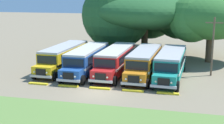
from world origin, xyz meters
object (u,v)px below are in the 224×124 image
Objects in this scene: parked_bus_slot_0 at (64,56)px; utility_pole at (213,45)px; parked_bus_slot_3 at (144,61)px; parked_bus_slot_4 at (171,63)px; broad_shade_tree at (144,12)px; parked_bus_slot_1 at (87,59)px; secondary_tree at (211,16)px; parked_bus_slot_2 at (116,59)px.

utility_pole is (16.84, 1.24, 1.86)m from parked_bus_slot_0.
parked_bus_slot_4 is (2.86, -0.18, 0.00)m from parked_bus_slot_3.
parked_bus_slot_3 is 0.59× the size of broad_shade_tree.
parked_bus_slot_1 is 17.38m from secondary_tree.
parked_bus_slot_3 is at bearing 93.10° from parked_bus_slot_1.
parked_bus_slot_2 is 14.62m from secondary_tree.
secondary_tree is (10.52, 9.16, 4.39)m from parked_bus_slot_2.
parked_bus_slot_2 is at bearing 89.39° from parked_bus_slot_0.
parked_bus_slot_3 is 1.00× the size of parked_bus_slot_4.
utility_pole reaches higher than parked_bus_slot_2.
parked_bus_slot_4 is at bearing 91.09° from parked_bus_slot_1.
parked_bus_slot_0 is at bearing -90.52° from parked_bus_slot_2.
parked_bus_slot_2 is 10.71m from utility_pole.
parked_bus_slot_3 is 1.02× the size of secondary_tree.
utility_pole is at bearing -52.70° from broad_shade_tree.
parked_bus_slot_1 and parked_bus_slot_2 have the same top height.
broad_shade_tree is (7.42, 13.61, 4.60)m from parked_bus_slot_0.
parked_bus_slot_3 is at bearing 88.55° from parked_bus_slot_2.
parked_bus_slot_1 is at bearing -144.93° from secondary_tree.
parked_bus_slot_1 is 0.59× the size of broad_shade_tree.
parked_bus_slot_1 is 1.02× the size of secondary_tree.
parked_bus_slot_2 is at bearing -171.91° from utility_pole.
broad_shade_tree is at bearing 127.30° from utility_pole.
secondary_tree reaches higher than utility_pole.
parked_bus_slot_0 is 1.00× the size of parked_bus_slot_1.
secondary_tree is (13.77, 9.66, 4.39)m from parked_bus_slot_1.
secondary_tree is 1.66× the size of utility_pole.
utility_pole is at bearing 98.49° from parked_bus_slot_1.
parked_bus_slot_4 is at bearing 88.33° from parked_bus_slot_3.
parked_bus_slot_0 is 0.59× the size of broad_shade_tree.
parked_bus_slot_0 is 3.24m from parked_bus_slot_1.
secondary_tree reaches higher than parked_bus_slot_3.
secondary_tree is at bearing 89.41° from utility_pole.
parked_bus_slot_1 is 1.00× the size of parked_bus_slot_4.
parked_bus_slot_0 is at bearing -90.45° from parked_bus_slot_3.
parked_bus_slot_1 is 13.96m from utility_pole.
parked_bus_slot_4 is (12.53, -0.60, 0.00)m from parked_bus_slot_0.
parked_bus_slot_4 is (9.38, 0.14, 0.00)m from parked_bus_slot_1.
secondary_tree is at bearing 119.35° from parked_bus_slot_0.
parked_bus_slot_4 is 1.02× the size of secondary_tree.
parked_bus_slot_0 is 12.55m from parked_bus_slot_4.
parked_bus_slot_3 and parked_bus_slot_4 have the same top height.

